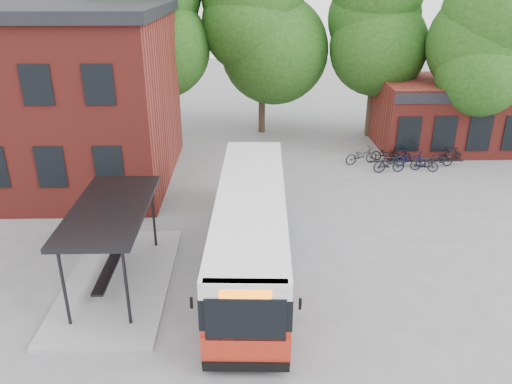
{
  "coord_description": "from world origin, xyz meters",
  "views": [
    {
      "loc": [
        -0.11,
        -15.59,
        9.66
      ],
      "look_at": [
        0.28,
        2.1,
        2.0
      ],
      "focal_mm": 35.0,
      "sensor_mm": 36.0,
      "label": 1
    }
  ],
  "objects_px": {
    "city_bus": "(251,229)",
    "bicycle_7": "(450,155)",
    "bicycle_6": "(438,159)",
    "bicycle_1": "(389,163)",
    "bicycle_2": "(386,154)",
    "bicycle_3": "(399,156)",
    "bus_shelter": "(114,245)",
    "bicycle_5": "(424,163)",
    "bicycle_4": "(411,159)",
    "bicycle_0": "(361,156)"
  },
  "relations": [
    {
      "from": "bicycle_1",
      "to": "city_bus",
      "type": "bearing_deg",
      "value": 134.18
    },
    {
      "from": "bus_shelter",
      "to": "bicycle_2",
      "type": "bearing_deg",
      "value": 44.13
    },
    {
      "from": "bicycle_7",
      "to": "bicycle_4",
      "type": "bearing_deg",
      "value": 91.19
    },
    {
      "from": "bicycle_0",
      "to": "bicycle_2",
      "type": "distance_m",
      "value": 1.58
    },
    {
      "from": "bicycle_5",
      "to": "city_bus",
      "type": "bearing_deg",
      "value": 153.09
    },
    {
      "from": "bicycle_0",
      "to": "city_bus",
      "type": "bearing_deg",
      "value": 133.88
    },
    {
      "from": "bicycle_5",
      "to": "bicycle_0",
      "type": "bearing_deg",
      "value": 88.17
    },
    {
      "from": "bicycle_5",
      "to": "bicycle_6",
      "type": "bearing_deg",
      "value": -38.88
    },
    {
      "from": "city_bus",
      "to": "bicycle_6",
      "type": "xyz_separation_m",
      "value": [
        10.43,
        9.91,
        -0.99
      ]
    },
    {
      "from": "bus_shelter",
      "to": "bicycle_4",
      "type": "xyz_separation_m",
      "value": [
        13.47,
        11.07,
        -0.99
      ]
    },
    {
      "from": "bicycle_4",
      "to": "bicycle_6",
      "type": "xyz_separation_m",
      "value": [
        1.52,
        -0.06,
        -0.0
      ]
    },
    {
      "from": "bicycle_2",
      "to": "bicycle_3",
      "type": "relative_size",
      "value": 1.08
    },
    {
      "from": "bicycle_0",
      "to": "bicycle_6",
      "type": "bearing_deg",
      "value": -112.61
    },
    {
      "from": "bicycle_1",
      "to": "bicycle_2",
      "type": "bearing_deg",
      "value": -16.35
    },
    {
      "from": "bicycle_7",
      "to": "bicycle_5",
      "type": "bearing_deg",
      "value": 111.28
    },
    {
      "from": "bicycle_5",
      "to": "bicycle_2",
      "type": "bearing_deg",
      "value": 64.16
    },
    {
      "from": "bus_shelter",
      "to": "bicycle_3",
      "type": "relative_size",
      "value": 4.66
    },
    {
      "from": "bicycle_0",
      "to": "bicycle_4",
      "type": "relative_size",
      "value": 1.08
    },
    {
      "from": "city_bus",
      "to": "bicycle_6",
      "type": "relative_size",
      "value": 6.58
    },
    {
      "from": "bicycle_0",
      "to": "bicycle_3",
      "type": "bearing_deg",
      "value": -104.39
    },
    {
      "from": "bicycle_2",
      "to": "bicycle_5",
      "type": "height_order",
      "value": "bicycle_5"
    },
    {
      "from": "bicycle_0",
      "to": "bicycle_5",
      "type": "height_order",
      "value": "bicycle_0"
    },
    {
      "from": "bicycle_5",
      "to": "bicycle_3",
      "type": "bearing_deg",
      "value": 58.72
    },
    {
      "from": "bicycle_3",
      "to": "bicycle_6",
      "type": "bearing_deg",
      "value": -121.07
    },
    {
      "from": "city_bus",
      "to": "bicycle_0",
      "type": "height_order",
      "value": "city_bus"
    },
    {
      "from": "bus_shelter",
      "to": "bicycle_5",
      "type": "relative_size",
      "value": 4.77
    },
    {
      "from": "bus_shelter",
      "to": "city_bus",
      "type": "xyz_separation_m",
      "value": [
        4.56,
        1.1,
        -0.01
      ]
    },
    {
      "from": "bicycle_4",
      "to": "bicycle_1",
      "type": "bearing_deg",
      "value": 131.21
    },
    {
      "from": "bus_shelter",
      "to": "bicycle_2",
      "type": "height_order",
      "value": "bus_shelter"
    },
    {
      "from": "bicycle_1",
      "to": "bicycle_7",
      "type": "xyz_separation_m",
      "value": [
        3.87,
        1.52,
        -0.08
      ]
    },
    {
      "from": "bicycle_3",
      "to": "bicycle_5",
      "type": "xyz_separation_m",
      "value": [
        1.01,
        -1.2,
        -0.01
      ]
    },
    {
      "from": "city_bus",
      "to": "bicycle_5",
      "type": "distance_m",
      "value": 13.27
    },
    {
      "from": "bicycle_4",
      "to": "city_bus",
      "type": "bearing_deg",
      "value": 148.23
    },
    {
      "from": "city_bus",
      "to": "bicycle_7",
      "type": "bearing_deg",
      "value": 45.3
    },
    {
      "from": "bicycle_3",
      "to": "bicycle_7",
      "type": "xyz_separation_m",
      "value": [
        2.93,
        0.15,
        -0.01
      ]
    },
    {
      "from": "bicycle_2",
      "to": "bicycle_5",
      "type": "xyz_separation_m",
      "value": [
        1.64,
        -1.61,
        0.01
      ]
    },
    {
      "from": "bicycle_5",
      "to": "bicycle_6",
      "type": "distance_m",
      "value": 1.17
    },
    {
      "from": "bicycle_4",
      "to": "bicycle_2",
      "type": "bearing_deg",
      "value": 60.4
    },
    {
      "from": "bicycle_7",
      "to": "city_bus",
      "type": "bearing_deg",
      "value": 119.23
    },
    {
      "from": "bicycle_0",
      "to": "bicycle_7",
      "type": "relative_size",
      "value": 1.27
    },
    {
      "from": "bicycle_1",
      "to": "bicycle_2",
      "type": "height_order",
      "value": "bicycle_1"
    },
    {
      "from": "bicycle_3",
      "to": "city_bus",
      "type": "bearing_deg",
      "value": 126.09
    },
    {
      "from": "city_bus",
      "to": "bicycle_1",
      "type": "xyz_separation_m",
      "value": [
        7.48,
        9.1,
        -0.92
      ]
    },
    {
      "from": "city_bus",
      "to": "bicycle_6",
      "type": "bearing_deg",
      "value": 45.73
    },
    {
      "from": "bicycle_5",
      "to": "bicycle_4",
      "type": "bearing_deg",
      "value": 56.13
    },
    {
      "from": "bicycle_1",
      "to": "bicycle_5",
      "type": "distance_m",
      "value": 1.97
    },
    {
      "from": "bus_shelter",
      "to": "bicycle_3",
      "type": "bearing_deg",
      "value": 41.72
    },
    {
      "from": "bicycle_2",
      "to": "bicycle_3",
      "type": "bearing_deg",
      "value": -102.04
    },
    {
      "from": "bicycle_1",
      "to": "bicycle_4",
      "type": "xyz_separation_m",
      "value": [
        1.43,
        0.86,
        -0.07
      ]
    },
    {
      "from": "bicycle_6",
      "to": "bicycle_2",
      "type": "bearing_deg",
      "value": 59.69
    }
  ]
}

